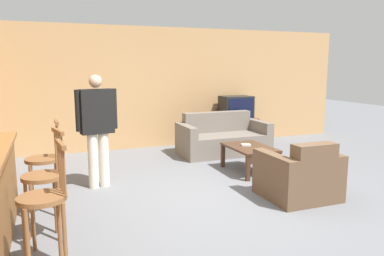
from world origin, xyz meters
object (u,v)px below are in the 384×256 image
object	(u,v)px
person_by_window	(97,125)
table_lamp	(249,101)
tv_unit	(236,131)
book_on_table	(246,145)
tv	(236,107)
bar_chair_near	(45,207)
couch_far	(223,139)
bar_chair_mid	(45,184)
bar_chair_far	(45,166)
coffee_table	(250,150)
armchair_near	(299,177)

from	to	relation	value
person_by_window	table_lamp	bearing A→B (deg)	29.42
tv_unit	person_by_window	size ratio (longest dim) A/B	0.58
book_on_table	table_lamp	bearing A→B (deg)	59.14
tv	table_lamp	distance (m)	0.37
bar_chair_near	table_lamp	size ratio (longest dim) A/B	2.10
couch_far	tv_unit	bearing A→B (deg)	47.92
bar_chair_near	bar_chair_mid	size ratio (longest dim) A/B	1.00
bar_chair_far	tv_unit	xyz separation A→B (m)	(4.08, 2.93, -0.31)
coffee_table	person_by_window	world-z (taller)	person_by_window
armchair_near	tv	distance (m)	3.69
couch_far	armchair_near	world-z (taller)	couch_far
coffee_table	person_by_window	distance (m)	2.53
couch_far	tv_unit	distance (m)	1.06
tv	coffee_table	bearing A→B (deg)	-112.10
book_on_table	bar_chair_far	bearing A→B (deg)	-165.38
bar_chair_near	person_by_window	size ratio (longest dim) A/B	0.69
person_by_window	armchair_near	bearing A→B (deg)	-30.69
bar_chair_far	couch_far	bearing A→B (deg)	32.52
armchair_near	tv_unit	size ratio (longest dim) A/B	0.94
bar_chair_mid	person_by_window	world-z (taller)	person_by_window
bar_chair_mid	bar_chair_far	size ratio (longest dim) A/B	1.00
couch_far	armchair_near	bearing A→B (deg)	-93.91
bar_chair_mid	armchair_near	bearing A→B (deg)	2.36
bar_chair_mid	couch_far	size ratio (longest dim) A/B	0.64
couch_far	book_on_table	size ratio (longest dim) A/B	8.69
bar_chair_far	table_lamp	world-z (taller)	bar_chair_far
tv	bar_chair_far	bearing A→B (deg)	-144.29
table_lamp	person_by_window	distance (m)	4.25
tv	tv_unit	bearing A→B (deg)	90.00
book_on_table	tv	bearing A→B (deg)	66.52
couch_far	bar_chair_near	bearing A→B (deg)	-133.51
armchair_near	couch_far	bearing A→B (deg)	86.09
bar_chair_mid	couch_far	distance (m)	4.44
bar_chair_mid	book_on_table	size ratio (longest dim) A/B	5.54
bar_chair_far	bar_chair_mid	bearing A→B (deg)	-90.03
bar_chair_mid	table_lamp	bearing A→B (deg)	39.71
bar_chair_far	bar_chair_near	bearing A→B (deg)	-90.00
armchair_near	book_on_table	world-z (taller)	armchair_near
coffee_table	table_lamp	xyz separation A→B (m)	(1.23, 2.18, 0.61)
person_by_window	book_on_table	bearing A→B (deg)	-0.55
tv_unit	book_on_table	bearing A→B (deg)	-113.45
bar_chair_far	table_lamp	distance (m)	5.32
armchair_near	table_lamp	distance (m)	3.82
couch_far	tv_unit	world-z (taller)	couch_far
tv	person_by_window	xyz separation A→B (m)	(-3.35, -2.08, 0.08)
coffee_table	book_on_table	world-z (taller)	book_on_table
coffee_table	person_by_window	xyz separation A→B (m)	(-2.47, 0.10, 0.55)
bar_chair_near	bar_chair_mid	world-z (taller)	same
armchair_near	table_lamp	xyz separation A→B (m)	(1.25, 3.54, 0.68)
person_by_window	tv	bearing A→B (deg)	31.84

